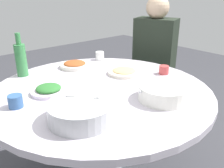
{
  "coord_description": "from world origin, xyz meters",
  "views": [
    {
      "loc": [
        0.79,
        1.0,
        1.29
      ],
      "look_at": [
        0.04,
        0.14,
        0.83
      ],
      "focal_mm": 39.02,
      "sensor_mm": 36.0,
      "label": 1
    }
  ],
  "objects_px": {
    "tea_cup_side": "(100,56)",
    "diner_left": "(155,49)",
    "rice_bowl": "(80,111)",
    "tea_cup_far": "(15,101)",
    "stool_for_diner_left": "(151,105)",
    "round_dining_table": "(101,112)",
    "tea_cup_near": "(164,70)",
    "dish_greens": "(49,90)",
    "green_bottle": "(21,59)",
    "dish_stirfry": "(75,65)",
    "soup_bowl": "(163,93)",
    "dish_noodles": "(124,72)"
  },
  "relations": [
    {
      "from": "green_bottle",
      "to": "tea_cup_far",
      "type": "relative_size",
      "value": 4.01
    },
    {
      "from": "dish_stirfry",
      "to": "tea_cup_far",
      "type": "height_order",
      "value": "tea_cup_far"
    },
    {
      "from": "rice_bowl",
      "to": "round_dining_table",
      "type": "bearing_deg",
      "value": -142.39
    },
    {
      "from": "stool_for_diner_left",
      "to": "diner_left",
      "type": "relative_size",
      "value": 0.6
    },
    {
      "from": "round_dining_table",
      "to": "rice_bowl",
      "type": "height_order",
      "value": "rice_bowl"
    },
    {
      "from": "dish_stirfry",
      "to": "green_bottle",
      "type": "bearing_deg",
      "value": -12.18
    },
    {
      "from": "dish_noodles",
      "to": "diner_left",
      "type": "bearing_deg",
      "value": -158.39
    },
    {
      "from": "tea_cup_near",
      "to": "tea_cup_side",
      "type": "height_order",
      "value": "tea_cup_side"
    },
    {
      "from": "soup_bowl",
      "to": "stool_for_diner_left",
      "type": "distance_m",
      "value": 1.11
    },
    {
      "from": "dish_stirfry",
      "to": "diner_left",
      "type": "distance_m",
      "value": 0.77
    },
    {
      "from": "dish_stirfry",
      "to": "tea_cup_near",
      "type": "bearing_deg",
      "value": 126.22
    },
    {
      "from": "dish_noodles",
      "to": "stool_for_diner_left",
      "type": "height_order",
      "value": "dish_noodles"
    },
    {
      "from": "dish_stirfry",
      "to": "tea_cup_side",
      "type": "relative_size",
      "value": 3.19
    },
    {
      "from": "diner_left",
      "to": "tea_cup_side",
      "type": "bearing_deg",
      "value": -14.4
    },
    {
      "from": "rice_bowl",
      "to": "dish_stirfry",
      "type": "bearing_deg",
      "value": -120.93
    },
    {
      "from": "dish_noodles",
      "to": "rice_bowl",
      "type": "bearing_deg",
      "value": 29.21
    },
    {
      "from": "round_dining_table",
      "to": "tea_cup_near",
      "type": "xyz_separation_m",
      "value": [
        -0.46,
        0.08,
        0.18
      ]
    },
    {
      "from": "tea_cup_near",
      "to": "tea_cup_far",
      "type": "xyz_separation_m",
      "value": [
        0.91,
        -0.17,
        0.0
      ]
    },
    {
      "from": "soup_bowl",
      "to": "dish_stirfry",
      "type": "bearing_deg",
      "value": -86.13
    },
    {
      "from": "green_bottle",
      "to": "diner_left",
      "type": "distance_m",
      "value": 1.12
    },
    {
      "from": "green_bottle",
      "to": "tea_cup_side",
      "type": "xyz_separation_m",
      "value": [
        -0.6,
        0.04,
        -0.08
      ]
    },
    {
      "from": "dish_stirfry",
      "to": "tea_cup_side",
      "type": "xyz_separation_m",
      "value": [
        -0.25,
        -0.03,
        0.01
      ]
    },
    {
      "from": "soup_bowl",
      "to": "tea_cup_side",
      "type": "bearing_deg",
      "value": -104.74
    },
    {
      "from": "soup_bowl",
      "to": "tea_cup_far",
      "type": "relative_size",
      "value": 3.89
    },
    {
      "from": "round_dining_table",
      "to": "rice_bowl",
      "type": "relative_size",
      "value": 4.37
    },
    {
      "from": "rice_bowl",
      "to": "tea_cup_near",
      "type": "height_order",
      "value": "rice_bowl"
    },
    {
      "from": "dish_stirfry",
      "to": "diner_left",
      "type": "xyz_separation_m",
      "value": [
        -0.76,
        0.1,
        0.01
      ]
    },
    {
      "from": "rice_bowl",
      "to": "dish_greens",
      "type": "bearing_deg",
      "value": -95.34
    },
    {
      "from": "tea_cup_near",
      "to": "round_dining_table",
      "type": "bearing_deg",
      "value": -9.95
    },
    {
      "from": "round_dining_table",
      "to": "diner_left",
      "type": "relative_size",
      "value": 1.62
    },
    {
      "from": "dish_noodles",
      "to": "dish_greens",
      "type": "distance_m",
      "value": 0.52
    },
    {
      "from": "tea_cup_far",
      "to": "tea_cup_near",
      "type": "bearing_deg",
      "value": 169.76
    },
    {
      "from": "rice_bowl",
      "to": "tea_cup_far",
      "type": "relative_size",
      "value": 4.13
    },
    {
      "from": "rice_bowl",
      "to": "tea_cup_near",
      "type": "distance_m",
      "value": 0.76
    },
    {
      "from": "tea_cup_near",
      "to": "stool_for_diner_left",
      "type": "bearing_deg",
      "value": -134.39
    },
    {
      "from": "dish_greens",
      "to": "stool_for_diner_left",
      "type": "relative_size",
      "value": 0.42
    },
    {
      "from": "dish_greens",
      "to": "green_bottle",
      "type": "relative_size",
      "value": 0.7
    },
    {
      "from": "tea_cup_near",
      "to": "stool_for_diner_left",
      "type": "height_order",
      "value": "tea_cup_near"
    },
    {
      "from": "dish_noodles",
      "to": "tea_cup_side",
      "type": "bearing_deg",
      "value": -103.4
    },
    {
      "from": "tea_cup_side",
      "to": "diner_left",
      "type": "height_order",
      "value": "diner_left"
    },
    {
      "from": "dish_greens",
      "to": "tea_cup_side",
      "type": "xyz_separation_m",
      "value": [
        -0.61,
        -0.32,
        0.01
      ]
    },
    {
      "from": "round_dining_table",
      "to": "tea_cup_near",
      "type": "height_order",
      "value": "tea_cup_near"
    },
    {
      "from": "round_dining_table",
      "to": "dish_greens",
      "type": "distance_m",
      "value": 0.33
    },
    {
      "from": "soup_bowl",
      "to": "dish_noodles",
      "type": "distance_m",
      "value": 0.43
    },
    {
      "from": "rice_bowl",
      "to": "tea_cup_far",
      "type": "xyz_separation_m",
      "value": [
        0.16,
        -0.3,
        -0.01
      ]
    },
    {
      "from": "green_bottle",
      "to": "stool_for_diner_left",
      "type": "height_order",
      "value": "green_bottle"
    },
    {
      "from": "dish_greens",
      "to": "tea_cup_far",
      "type": "bearing_deg",
      "value": 13.94
    },
    {
      "from": "tea_cup_side",
      "to": "diner_left",
      "type": "distance_m",
      "value": 0.52
    },
    {
      "from": "tea_cup_near",
      "to": "tea_cup_far",
      "type": "height_order",
      "value": "tea_cup_far"
    },
    {
      "from": "soup_bowl",
      "to": "tea_cup_near",
      "type": "relative_size",
      "value": 4.22
    }
  ]
}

